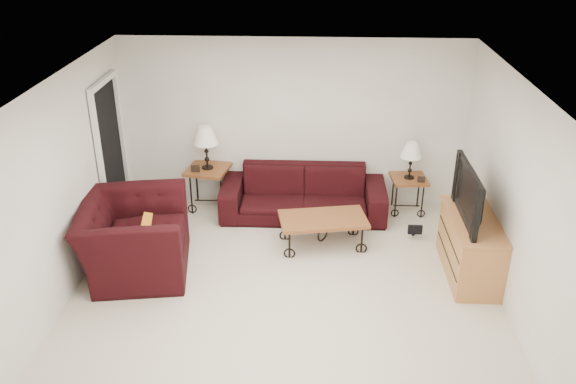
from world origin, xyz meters
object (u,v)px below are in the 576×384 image
at_px(lamp_right, 411,160).
at_px(backpack, 414,224).
at_px(lamp_left, 206,148).
at_px(tv_stand, 470,247).
at_px(side_table_left, 209,188).
at_px(television, 477,194).
at_px(sofa, 303,193).
at_px(side_table_right, 407,195).
at_px(armchair, 134,237).
at_px(coffee_table, 323,232).

xyz_separation_m(lamp_right, backpack, (0.00, -0.74, -0.63)).
bearing_deg(lamp_left, lamp_right, -0.00).
distance_m(lamp_right, tv_stand, 1.79).
distance_m(side_table_left, television, 3.92).
height_order(sofa, side_table_right, sofa).
relative_size(armchair, backpack, 3.67).
bearing_deg(lamp_left, backpack, -14.08).
distance_m(lamp_left, backpack, 3.14).
xyz_separation_m(lamp_left, television, (3.47, -1.65, 0.13)).
bearing_deg(lamp_right, lamp_left, 180.00).
xyz_separation_m(television, backpack, (-0.51, 0.91, -0.90)).
relative_size(side_table_left, coffee_table, 0.56).
height_order(sofa, television, television).
relative_size(side_table_right, lamp_left, 0.85).
height_order(side_table_right, armchair, armchair).
relative_size(coffee_table, backpack, 2.96).
height_order(sofa, lamp_left, lamp_left).
distance_m(side_table_right, lamp_left, 3.03).
bearing_deg(tv_stand, armchair, -178.58).
distance_m(lamp_right, coffee_table, 1.75).
bearing_deg(coffee_table, sofa, 107.63).
bearing_deg(sofa, side_table_right, 6.69).
bearing_deg(lamp_right, side_table_left, 180.00).
xyz_separation_m(lamp_left, tv_stand, (3.49, -1.65, -0.58)).
xyz_separation_m(sofa, side_table_left, (-1.42, 0.18, -0.03)).
xyz_separation_m(side_table_right, coffee_table, (-1.25, -1.07, -0.06)).
bearing_deg(sofa, lamp_right, 6.69).
height_order(side_table_left, lamp_left, lamp_left).
relative_size(sofa, lamp_left, 3.71).
relative_size(side_table_left, lamp_left, 1.00).
bearing_deg(backpack, side_table_right, 108.95).
bearing_deg(television, lamp_left, -115.40).
bearing_deg(lamp_right, armchair, -153.89).
height_order(sofa, side_table_left, sofa).
bearing_deg(armchair, television, -97.25).
height_order(lamp_right, tv_stand, lamp_right).
relative_size(tv_stand, television, 1.12).
height_order(side_table_right, lamp_left, lamp_left).
xyz_separation_m(armchair, backpack, (3.57, 1.01, -0.27)).
height_order(side_table_right, coffee_table, side_table_right).
height_order(lamp_left, lamp_right, lamp_left).
xyz_separation_m(sofa, side_table_right, (1.53, 0.18, -0.07)).
bearing_deg(coffee_table, side_table_right, 40.38).
relative_size(lamp_left, armchair, 0.46).
bearing_deg(lamp_left, side_table_left, 0.00).
bearing_deg(sofa, television, -35.57).
relative_size(coffee_table, armchair, 0.81).
xyz_separation_m(side_table_right, lamp_left, (-2.95, 0.00, 0.69)).
distance_m(side_table_left, lamp_left, 0.64).
xyz_separation_m(lamp_right, tv_stand, (0.54, -1.65, -0.44)).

